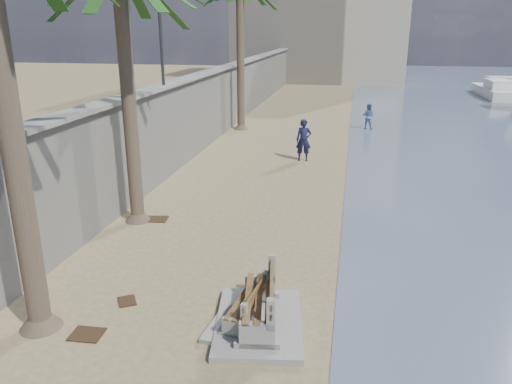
{
  "coord_description": "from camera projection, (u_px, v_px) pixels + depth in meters",
  "views": [
    {
      "loc": [
        2.12,
        -6.44,
        5.76
      ],
      "look_at": [
        -0.5,
        7.0,
        1.2
      ],
      "focal_mm": 35.0,
      "sensor_mm": 36.0,
      "label": 1
    }
  ],
  "objects": [
    {
      "name": "person_b",
      "position": [
        368.0,
        115.0,
        29.17
      ],
      "size": [
        0.95,
        0.82,
        1.66
      ],
      "primitive_type": "imported",
      "rotation": [
        0.0,
        0.0,
        2.85
      ],
      "color": "#5074A5",
      "rests_on": "ground_plane"
    },
    {
      "name": "bench_far",
      "position": [
        247.0,
        308.0,
        10.08
      ],
      "size": [
        1.51,
        2.03,
        0.79
      ],
      "color": "gray",
      "rests_on": "ground_plane"
    },
    {
      "name": "debris_b",
      "position": [
        87.0,
        334.0,
        9.78
      ],
      "size": [
        0.65,
        0.53,
        0.03
      ],
      "primitive_type": "cube",
      "rotation": [
        0.0,
        0.0,
        3.19
      ],
      "color": "#382616",
      "rests_on": "ground_plane"
    },
    {
      "name": "streetlight",
      "position": [
        159.0,
        1.0,
        18.2
      ],
      "size": [
        0.28,
        0.28,
        5.12
      ],
      "color": "#2D2D33",
      "rests_on": "wall_cap"
    },
    {
      "name": "wall_cap",
      "position": [
        216.0,
        70.0,
        26.65
      ],
      "size": [
        0.8,
        70.0,
        0.12
      ],
      "primitive_type": "cube",
      "color": "gray",
      "rests_on": "seawall"
    },
    {
      "name": "debris_d",
      "position": [
        127.0,
        301.0,
        10.97
      ],
      "size": [
        0.55,
        0.58,
        0.03
      ],
      "primitive_type": "cube",
      "rotation": [
        0.0,
        0.0,
        5.25
      ],
      "color": "#382616",
      "rests_on": "ground_plane"
    },
    {
      "name": "debris_c",
      "position": [
        156.0,
        219.0,
        15.62
      ],
      "size": [
        0.76,
        0.64,
        0.03
      ],
      "primitive_type": "cube",
      "rotation": [
        0.0,
        0.0,
        3.3
      ],
      "color": "#382616",
      "rests_on": "ground_plane"
    },
    {
      "name": "end_building",
      "position": [
        321.0,
        14.0,
        54.77
      ],
      "size": [
        18.0,
        12.0,
        14.0
      ],
      "primitive_type": "cube",
      "color": "#B7AA93",
      "rests_on": "ground_plane"
    },
    {
      "name": "seawall",
      "position": [
        217.0,
        103.0,
        27.22
      ],
      "size": [
        0.45,
        70.0,
        3.5
      ],
      "primitive_type": "cube",
      "color": "gray",
      "rests_on": "ground_plane"
    },
    {
      "name": "bench_near",
      "position": [
        259.0,
        306.0,
        9.95
      ],
      "size": [
        2.06,
        2.73,
        1.04
      ],
      "color": "gray",
      "rests_on": "ground_plane"
    },
    {
      "name": "person_a",
      "position": [
        304.0,
        137.0,
        22.17
      ],
      "size": [
        0.81,
        0.59,
        2.14
      ],
      "primitive_type": "imported",
      "rotation": [
        0.0,
        0.0,
        0.09
      ],
      "color": "#121534",
      "rests_on": "ground_plane"
    },
    {
      "name": "yacht_far",
      "position": [
        494.0,
        93.0,
        42.78
      ],
      "size": [
        2.25,
        7.62,
        1.5
      ],
      "primitive_type": null,
      "rotation": [
        0.0,
        0.0,
        1.59
      ],
      "color": "silver",
      "rests_on": "bay_water"
    }
  ]
}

